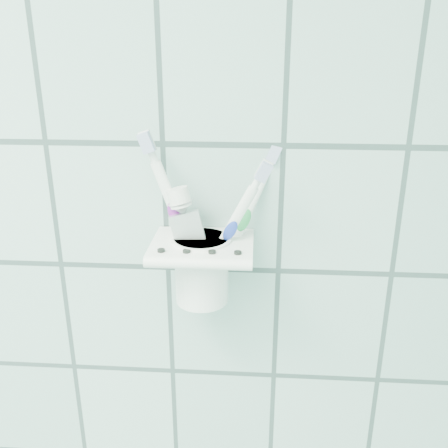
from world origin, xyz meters
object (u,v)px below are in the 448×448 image
(toothbrush_pink, at_px, (204,210))
(toothpaste_tube, at_px, (205,236))
(holder_bracket, at_px, (203,248))
(cup, at_px, (202,266))
(toothbrush_blue, at_px, (209,219))
(toothbrush_orange, at_px, (194,219))

(toothbrush_pink, height_order, toothpaste_tube, toothbrush_pink)
(holder_bracket, xyz_separation_m, toothbrush_pink, (0.00, 0.02, 0.04))
(cup, height_order, toothbrush_blue, toothbrush_blue)
(toothbrush_blue, bearing_deg, toothbrush_orange, 145.57)
(holder_bracket, distance_m, toothbrush_orange, 0.04)
(toothbrush_orange, bearing_deg, cup, -41.05)
(toothbrush_orange, xyz_separation_m, toothpaste_tube, (0.01, -0.01, -0.02))
(toothpaste_tube, bearing_deg, toothbrush_orange, 129.77)
(cup, relative_size, toothbrush_blue, 0.43)
(holder_bracket, distance_m, toothbrush_blue, 0.04)
(toothbrush_pink, bearing_deg, cup, -101.79)
(cup, bearing_deg, toothbrush_pink, 80.16)
(cup, distance_m, toothbrush_pink, 0.07)
(holder_bracket, relative_size, toothpaste_tube, 0.81)
(toothbrush_pink, relative_size, toothpaste_tube, 1.41)
(toothbrush_blue, distance_m, toothpaste_tube, 0.02)
(holder_bracket, height_order, toothbrush_pink, toothbrush_pink)
(holder_bracket, distance_m, toothbrush_pink, 0.05)
(toothbrush_orange, relative_size, toothpaste_tube, 1.27)
(toothbrush_orange, height_order, toothpaste_tube, toothbrush_orange)
(holder_bracket, xyz_separation_m, cup, (-0.00, 0.00, -0.03))
(toothbrush_pink, bearing_deg, holder_bracket, -92.92)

